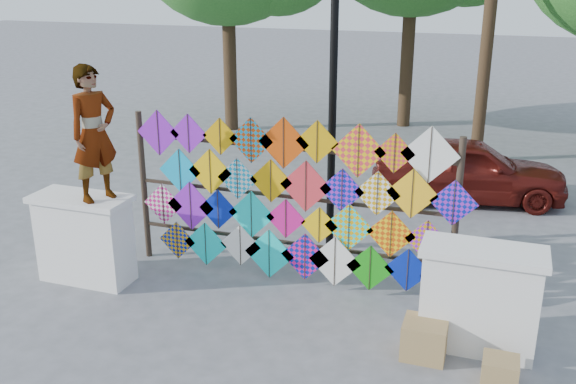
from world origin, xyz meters
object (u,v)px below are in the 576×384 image
object	(u,v)px
kite_rack	(292,202)
lamppost	(333,81)
vendor_woman	(94,134)
sedan	(468,169)

from	to	relation	value
kite_rack	lamppost	distance (m)	1.97
kite_rack	vendor_woman	size ratio (longest dim) A/B	2.68
lamppost	kite_rack	bearing A→B (deg)	-99.17
sedan	lamppost	xyz separation A→B (m)	(-1.89, -3.08, 2.07)
vendor_woman	lamppost	distance (m)	3.49
vendor_woman	lamppost	world-z (taller)	lamppost
sedan	vendor_woman	bearing A→B (deg)	128.20
vendor_woman	sedan	size ratio (longest dim) A/B	0.50
kite_rack	lamppost	size ratio (longest dim) A/B	1.10
lamppost	sedan	bearing A→B (deg)	58.43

